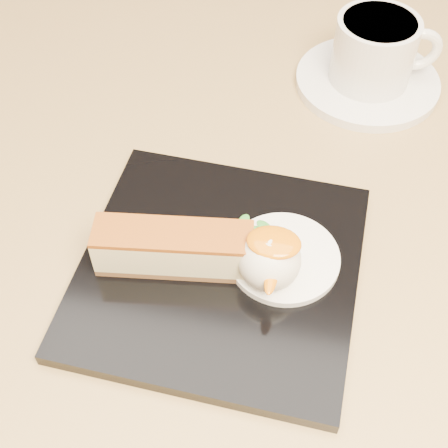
% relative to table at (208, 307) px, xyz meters
% --- Properties ---
extents(table, '(0.80, 0.80, 0.72)m').
position_rel_table_xyz_m(table, '(0.00, 0.00, 0.00)').
color(table, black).
rests_on(table, ground).
extents(dessert_plate, '(0.23, 0.23, 0.01)m').
position_rel_table_xyz_m(dessert_plate, '(0.03, -0.06, 0.16)').
color(dessert_plate, black).
rests_on(dessert_plate, table).
extents(cheesecake, '(0.13, 0.05, 0.04)m').
position_rel_table_xyz_m(cheesecake, '(-0.01, -0.06, 0.19)').
color(cheesecake, brown).
rests_on(cheesecake, dessert_plate).
extents(cream_smear, '(0.09, 0.09, 0.01)m').
position_rel_table_xyz_m(cream_smear, '(0.08, -0.04, 0.17)').
color(cream_smear, white).
rests_on(cream_smear, dessert_plate).
extents(ice_cream_scoop, '(0.05, 0.05, 0.05)m').
position_rel_table_xyz_m(ice_cream_scoop, '(0.07, -0.06, 0.19)').
color(ice_cream_scoop, white).
rests_on(ice_cream_scoop, cream_smear).
extents(mango_sauce, '(0.04, 0.03, 0.01)m').
position_rel_table_xyz_m(mango_sauce, '(0.07, -0.06, 0.21)').
color(mango_sauce, orange).
rests_on(mango_sauce, ice_cream_scoop).
extents(mint_sprig, '(0.03, 0.02, 0.00)m').
position_rel_table_xyz_m(mint_sprig, '(0.05, -0.02, 0.17)').
color(mint_sprig, green).
rests_on(mint_sprig, cream_smear).
extents(saucer, '(0.15, 0.15, 0.01)m').
position_rel_table_xyz_m(saucer, '(0.13, 0.21, 0.16)').
color(saucer, white).
rests_on(saucer, table).
extents(coffee_cup, '(0.11, 0.08, 0.07)m').
position_rel_table_xyz_m(coffee_cup, '(0.13, 0.21, 0.20)').
color(coffee_cup, white).
rests_on(coffee_cup, saucer).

